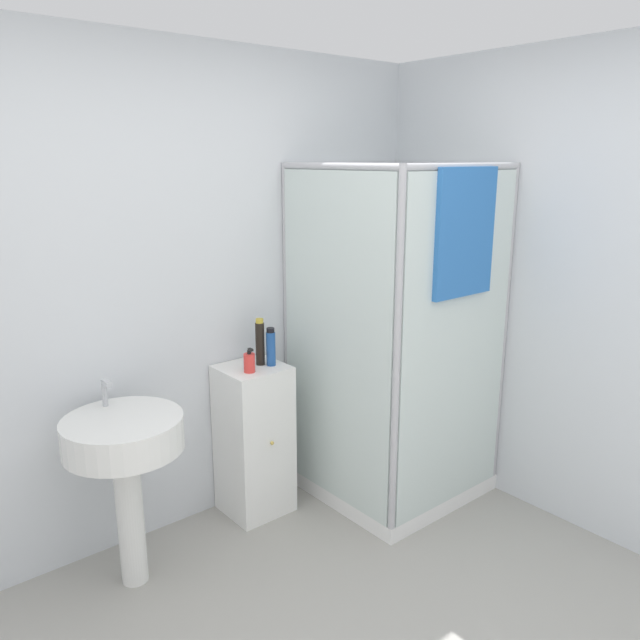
# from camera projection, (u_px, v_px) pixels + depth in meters

# --- Properties ---
(wall_back) EXTENTS (6.40, 0.06, 2.50)m
(wall_back) POSITION_uv_depth(u_px,v_px,m) (157.00, 299.00, 3.13)
(wall_back) COLOR silver
(wall_back) RESTS_ON ground_plane
(shower_enclosure) EXTENTS (0.91, 0.94, 1.91)m
(shower_enclosure) POSITION_uv_depth(u_px,v_px,m) (395.00, 410.00, 3.60)
(shower_enclosure) COLOR white
(shower_enclosure) RESTS_ON ground_plane
(vanity_cabinet) EXTENTS (0.34, 0.35, 0.85)m
(vanity_cabinet) POSITION_uv_depth(u_px,v_px,m) (254.00, 440.00, 3.45)
(vanity_cabinet) COLOR white
(vanity_cabinet) RESTS_ON ground_plane
(sink) EXTENTS (0.53, 0.53, 0.96)m
(sink) POSITION_uv_depth(u_px,v_px,m) (125.00, 450.00, 2.79)
(sink) COLOR white
(sink) RESTS_ON ground_plane
(soap_dispenser) EXTENTS (0.06, 0.06, 0.13)m
(soap_dispenser) POSITION_uv_depth(u_px,v_px,m) (249.00, 362.00, 3.25)
(soap_dispenser) COLOR red
(soap_dispenser) RESTS_ON vanity_cabinet
(shampoo_bottle_tall_black) EXTENTS (0.05, 0.05, 0.26)m
(shampoo_bottle_tall_black) POSITION_uv_depth(u_px,v_px,m) (260.00, 342.00, 3.35)
(shampoo_bottle_tall_black) COLOR black
(shampoo_bottle_tall_black) RESTS_ON vanity_cabinet
(shampoo_bottle_blue) EXTENTS (0.05, 0.05, 0.21)m
(shampoo_bottle_blue) POSITION_uv_depth(u_px,v_px,m) (271.00, 347.00, 3.34)
(shampoo_bottle_blue) COLOR #1E4C93
(shampoo_bottle_blue) RESTS_ON vanity_cabinet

